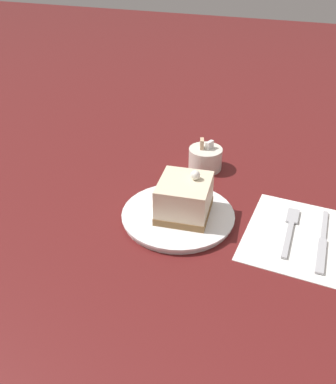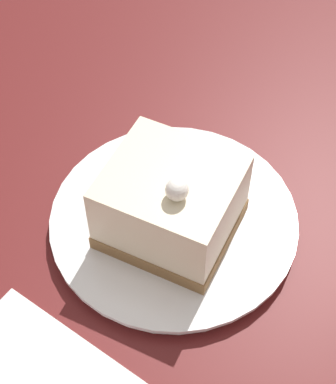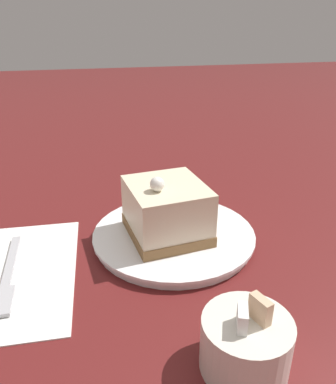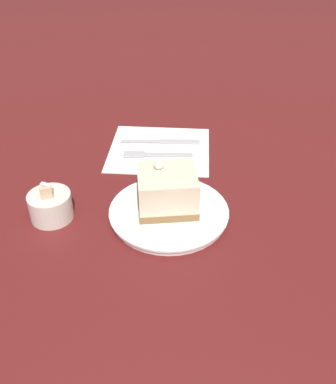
% 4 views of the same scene
% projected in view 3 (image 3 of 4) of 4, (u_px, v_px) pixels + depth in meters
% --- Properties ---
extents(ground_plane, '(4.00, 4.00, 0.00)m').
position_uv_depth(ground_plane, '(187.00, 230.00, 0.53)').
color(ground_plane, '#5B1919').
extents(plate, '(0.21, 0.21, 0.01)m').
position_uv_depth(plate, '(174.00, 235.00, 0.50)').
color(plate, white).
rests_on(plate, ground_plane).
extents(cake_slice, '(0.10, 0.11, 0.09)m').
position_uv_depth(cake_slice, '(167.00, 210.00, 0.48)').
color(cake_slice, olive).
rests_on(cake_slice, plate).
extents(fork, '(0.02, 0.15, 0.00)m').
position_uv_depth(fork, '(7.00, 279.00, 0.42)').
color(fork, '#B2B2B7').
rests_on(fork, napkin).
extents(sugar_bowl, '(0.08, 0.08, 0.07)m').
position_uv_depth(sugar_bowl, '(246.00, 344.00, 0.31)').
color(sugar_bowl, silver).
rests_on(sugar_bowl, ground_plane).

